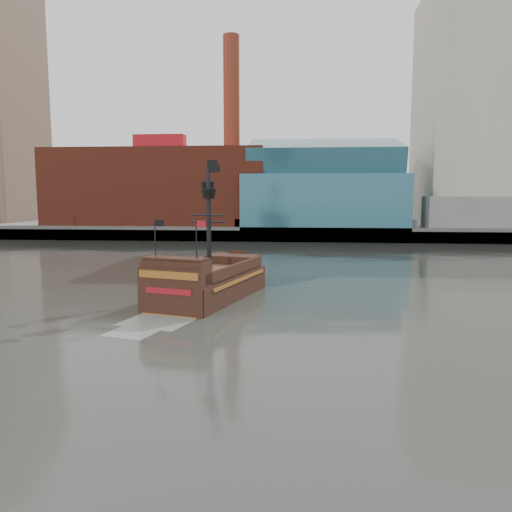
# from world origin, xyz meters

# --- Properties ---
(ground) EXTENTS (400.00, 400.00, 0.00)m
(ground) POSITION_xyz_m (0.00, 0.00, 0.00)
(ground) COLOR #242622
(ground) RESTS_ON ground
(promenade_far) EXTENTS (220.00, 60.00, 2.00)m
(promenade_far) POSITION_xyz_m (0.00, 92.00, 1.00)
(promenade_far) COLOR slate
(promenade_far) RESTS_ON ground
(seawall) EXTENTS (220.00, 1.00, 2.60)m
(seawall) POSITION_xyz_m (0.00, 62.50, 1.30)
(seawall) COLOR #4C4C49
(seawall) RESTS_ON ground
(skyline) EXTENTS (149.00, 45.00, 62.00)m
(skyline) POSITION_xyz_m (5.21, 84.56, 24.55)
(skyline) COLOR brown
(skyline) RESTS_ON promenade_far
(pirate_ship) EXTENTS (8.90, 16.81, 12.06)m
(pirate_ship) POSITION_xyz_m (-1.51, 13.33, 1.09)
(pirate_ship) COLOR black
(pirate_ship) RESTS_ON ground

